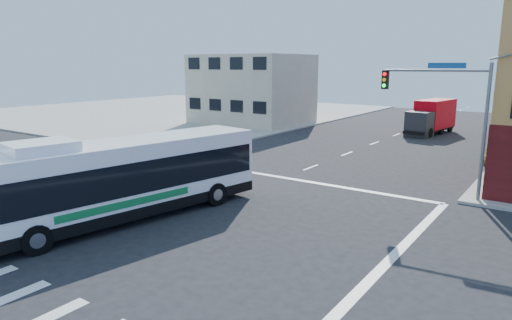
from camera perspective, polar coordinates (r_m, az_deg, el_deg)
The scene contains 7 objects.
ground at distance 21.21m, azimuth -10.16°, elevation -7.34°, with size 120.00×120.00×0.00m, color black.
sidewalk_nw at distance 69.88m, azimuth -10.21°, elevation 6.08°, with size 50.00×50.00×0.15m, color gray.
building_west at distance 54.10m, azimuth -0.50°, elevation 8.80°, with size 12.06×10.06×8.00m.
signal_mast_ne at distance 25.26m, azimuth 23.03°, elevation 6.56°, with size 7.91×1.13×8.07m.
transit_bus at distance 21.24m, azimuth -16.43°, elevation -2.14°, with size 5.25×13.72×3.97m.
box_truck at distance 49.31m, azimuth 21.05°, elevation 4.96°, with size 3.26×7.79×3.40m.
parked_car at distance 36.98m, azimuth 28.13°, elevation 0.95°, with size 1.89×4.69×1.60m, color tan.
Camera 1 is at (14.33, -14.02, 6.91)m, focal length 32.00 mm.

